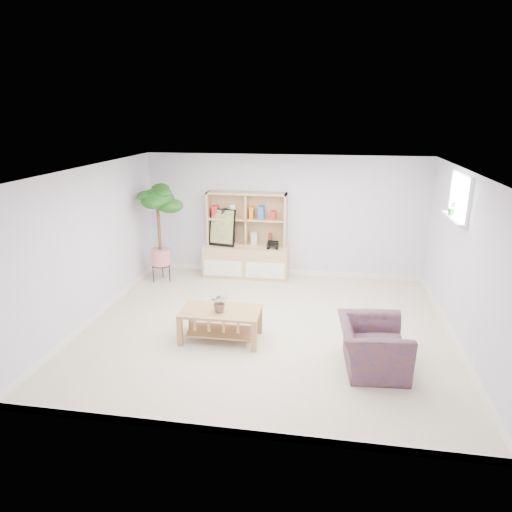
% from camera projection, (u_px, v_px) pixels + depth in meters
% --- Properties ---
extents(floor, '(5.50, 5.00, 0.01)m').
position_uv_depth(floor, '(266.00, 328.00, 7.01)').
color(floor, beige).
rests_on(floor, ground).
extents(ceiling, '(5.50, 5.00, 0.01)m').
position_uv_depth(ceiling, '(267.00, 170.00, 6.29)').
color(ceiling, silver).
rests_on(ceiling, walls).
extents(walls, '(5.51, 5.01, 2.40)m').
position_uv_depth(walls, '(267.00, 253.00, 6.65)').
color(walls, silver).
rests_on(walls, floor).
extents(baseboard, '(5.50, 5.00, 0.10)m').
position_uv_depth(baseboard, '(266.00, 325.00, 7.00)').
color(baseboard, white).
rests_on(baseboard, floor).
extents(window, '(0.10, 0.98, 0.68)m').
position_uv_depth(window, '(461.00, 197.00, 6.55)').
color(window, '#D3E3FF').
rests_on(window, walls).
extents(window_sill, '(0.14, 1.00, 0.04)m').
position_uv_depth(window_sill, '(453.00, 219.00, 6.66)').
color(window_sill, white).
rests_on(window_sill, walls).
extents(storage_unit, '(1.68, 0.57, 1.68)m').
position_uv_depth(storage_unit, '(246.00, 236.00, 8.98)').
color(storage_unit, tan).
rests_on(storage_unit, floor).
extents(poster, '(0.55, 0.22, 0.74)m').
position_uv_depth(poster, '(222.00, 228.00, 8.97)').
color(poster, '#DAD00A').
rests_on(poster, storage_unit).
extents(toy_truck, '(0.31, 0.22, 0.16)m').
position_uv_depth(toy_truck, '(273.00, 244.00, 8.86)').
color(toy_truck, black).
rests_on(toy_truck, storage_unit).
extents(coffee_table, '(1.14, 0.63, 0.46)m').
position_uv_depth(coffee_table, '(221.00, 325.00, 6.59)').
color(coffee_table, brown).
rests_on(coffee_table, floor).
extents(table_plant, '(0.29, 0.26, 0.28)m').
position_uv_depth(table_plant, '(220.00, 302.00, 6.43)').
color(table_plant, '#267A27').
rests_on(table_plant, coffee_table).
extents(floor_tree, '(0.85, 0.85, 1.89)m').
position_uv_depth(floor_tree, '(159.00, 234.00, 8.67)').
color(floor_tree, '#114611').
rests_on(floor_tree, floor).
extents(armchair, '(0.91, 1.03, 0.72)m').
position_uv_depth(armchair, '(373.00, 343.00, 5.80)').
color(armchair, navy).
rests_on(armchair, floor).
extents(sill_plant, '(0.14, 0.12, 0.21)m').
position_uv_depth(sill_plant, '(452.00, 208.00, 6.75)').
color(sill_plant, '#114611').
rests_on(sill_plant, window_sill).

